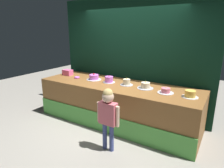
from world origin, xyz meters
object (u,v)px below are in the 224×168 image
at_px(cake_left, 109,80).
at_px(cake_far_right, 190,94).
at_px(pink_box, 68,72).
at_px(donut, 77,77).
at_px(cake_center_left, 127,82).
at_px(cake_right, 166,91).
at_px(cake_center_right, 145,86).
at_px(child_figure, 108,111).
at_px(cake_far_left, 94,77).

xyz_separation_m(cake_left, cake_far_right, (1.73, -0.08, -0.01)).
height_order(pink_box, donut, pink_box).
xyz_separation_m(cake_center_left, cake_far_right, (1.30, -0.10, -0.00)).
xyz_separation_m(cake_right, cake_far_right, (0.43, -0.01, 0.02)).
bearing_deg(cake_right, cake_center_right, 170.50).
relative_size(donut, cake_far_right, 0.46).
distance_m(child_figure, donut, 1.79).
bearing_deg(child_figure, cake_far_left, 135.56).
relative_size(donut, cake_left, 0.49).
bearing_deg(cake_right, cake_far_left, 177.10).
bearing_deg(cake_right, cake_center_left, 174.22).
distance_m(donut, cake_far_left, 0.45).
xyz_separation_m(child_figure, donut, (-1.51, 0.95, 0.19)).
distance_m(cake_far_left, cake_center_right, 1.30).
bearing_deg(cake_far_right, donut, -179.81).
distance_m(child_figure, cake_far_right, 1.47).
bearing_deg(cake_far_left, child_figure, -44.44).
height_order(child_figure, cake_left, child_figure).
height_order(cake_center_right, cake_far_right, cake_center_right).
height_order(cake_center_left, cake_far_right, cake_center_left).
distance_m(child_figure, cake_left, 1.24).
relative_size(donut, cake_far_left, 0.38).
distance_m(pink_box, cake_left, 1.30).
relative_size(cake_left, cake_center_right, 0.83).
xyz_separation_m(child_figure, cake_far_left, (-1.07, 1.05, 0.22)).
bearing_deg(cake_right, donut, -179.44).
bearing_deg(cake_center_right, cake_right, -9.50).
distance_m(pink_box, cake_right, 2.60).
relative_size(child_figure, cake_far_right, 3.92).
bearing_deg(child_figure, cake_far_right, 41.14).
xyz_separation_m(cake_center_right, cake_right, (0.43, -0.07, -0.01)).
xyz_separation_m(child_figure, cake_far_right, (1.09, 0.95, 0.22)).
bearing_deg(cake_far_left, cake_center_right, -0.67).
distance_m(cake_center_left, cake_far_right, 1.30).
xyz_separation_m(donut, cake_far_right, (2.60, 0.01, 0.04)).
bearing_deg(cake_left, cake_center_right, 0.26).
relative_size(cake_center_left, cake_right, 0.92).
relative_size(child_figure, cake_far_left, 3.20).
bearing_deg(child_figure, pink_box, 151.00).
relative_size(donut, cake_center_left, 0.48).
relative_size(cake_center_right, cake_far_right, 1.14).
bearing_deg(pink_box, child_figure, -29.00).
distance_m(child_figure, cake_center_left, 1.10).
bearing_deg(cake_center_left, pink_box, 179.27).
relative_size(cake_left, cake_far_right, 0.95).
bearing_deg(cake_center_left, cake_far_right, -4.40).
xyz_separation_m(donut, cake_center_left, (1.30, 0.11, 0.04)).
distance_m(cake_left, cake_center_right, 0.87).
xyz_separation_m(pink_box, donut, (0.43, -0.13, -0.05)).
distance_m(donut, cake_far_right, 2.60).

